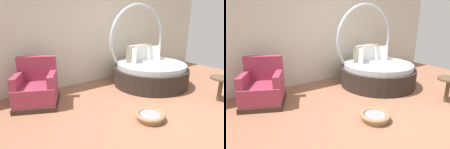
% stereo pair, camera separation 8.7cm
% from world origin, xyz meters
% --- Properties ---
extents(ground_plane, '(8.00, 8.00, 0.02)m').
position_xyz_m(ground_plane, '(0.00, 0.00, -0.01)').
color(ground_plane, '#936047').
extents(back_wall, '(8.00, 0.12, 3.11)m').
position_xyz_m(back_wall, '(0.00, 2.42, 1.55)').
color(back_wall, beige).
rests_on(back_wall, ground_plane).
extents(round_daybed, '(1.90, 1.90, 2.06)m').
position_xyz_m(round_daybed, '(0.89, 1.34, 0.40)').
color(round_daybed, '#2D231E').
rests_on(round_daybed, ground_plane).
extents(red_armchair, '(1.06, 1.06, 0.94)m').
position_xyz_m(red_armchair, '(-1.87, 1.69, 0.33)').
color(red_armchair, '#38281E').
rests_on(red_armchair, ground_plane).
extents(pet_basket, '(0.51, 0.51, 0.13)m').
position_xyz_m(pet_basket, '(-0.46, -0.06, 0.07)').
color(pet_basket, '#8E704C').
rests_on(pet_basket, ground_plane).
extents(side_table, '(0.44, 0.44, 0.52)m').
position_xyz_m(side_table, '(1.31, -0.32, 0.43)').
color(side_table, brown).
rests_on(side_table, ground_plane).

